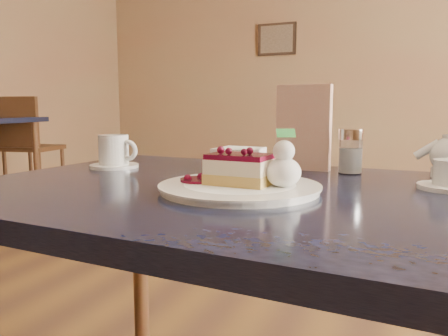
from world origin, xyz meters
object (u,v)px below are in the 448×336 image
at_px(main_table, 249,224).
at_px(dessert_plate, 240,188).
at_px(cheesecake_slice, 240,169).
at_px(coffee_set, 115,153).

relative_size(main_table, dessert_plate, 4.06).
relative_size(dessert_plate, cheesecake_slice, 2.46).
bearing_deg(cheesecake_slice, main_table, 90.00).
relative_size(cheesecake_slice, coffee_set, 0.89).
bearing_deg(dessert_plate, coffee_set, 156.66).
xyz_separation_m(main_table, cheesecake_slice, (-0.00, -0.04, 0.11)).
height_order(main_table, dessert_plate, dessert_plate).
distance_m(dessert_plate, coffee_set, 0.43).
height_order(dessert_plate, coffee_set, coffee_set).
bearing_deg(coffee_set, main_table, -17.44).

